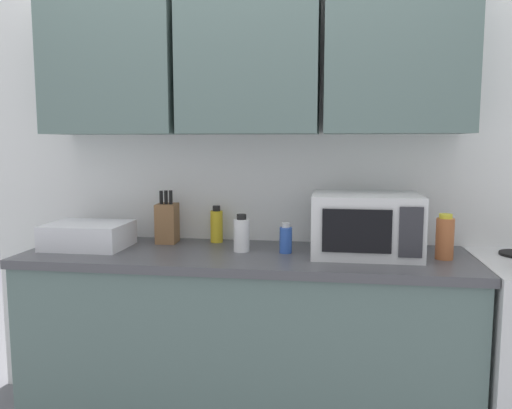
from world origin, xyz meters
TOP-DOWN VIEW (x-y plane):
  - wall_back_with_cabinets at (0.00, -0.07)m, footprint 2.93×0.38m
  - counter_run at (0.00, -0.30)m, footprint 2.06×0.63m
  - microwave at (0.55, -0.27)m, footprint 0.48×0.37m
  - dish_rack at (-0.78, -0.30)m, footprint 0.38×0.30m
  - knife_block at (-0.43, -0.13)m, footprint 0.11×0.13m
  - bottle_yellow_mustard at (-0.19, -0.08)m, footprint 0.06×0.06m
  - bottle_white_jar at (-0.02, -0.28)m, footprint 0.07×0.07m
  - bottle_spice_jar at (0.89, -0.30)m, footprint 0.08×0.08m
  - bottle_blue_cleaner at (0.19, -0.28)m, footprint 0.06×0.06m

SIDE VIEW (x-z plane):
  - counter_run at x=0.00m, z-range 0.00..0.90m
  - dish_rack at x=-0.78m, z-range 0.90..1.02m
  - bottle_blue_cleaner at x=0.19m, z-range 0.89..1.04m
  - bottle_white_jar at x=-0.02m, z-range 0.89..1.07m
  - bottle_yellow_mustard at x=-0.19m, z-range 0.89..1.08m
  - bottle_spice_jar at x=0.89m, z-range 0.90..1.10m
  - knife_block at x=-0.43m, z-range 0.87..1.14m
  - microwave at x=0.55m, z-range 0.90..1.18m
  - wall_back_with_cabinets at x=0.00m, z-range 0.27..2.87m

